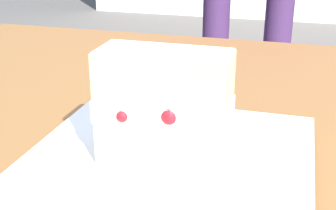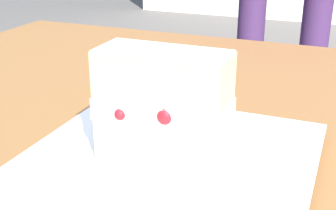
{
  "view_description": "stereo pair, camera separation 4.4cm",
  "coord_description": "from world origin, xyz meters",
  "views": [
    {
      "loc": [
        0.13,
        -0.41,
        0.94
      ],
      "look_at": [
        0.01,
        -0.01,
        0.78
      ],
      "focal_mm": 49.62,
      "sensor_mm": 36.0,
      "label": 1
    },
    {
      "loc": [
        0.17,
        -0.39,
        0.94
      ],
      "look_at": [
        0.01,
        -0.01,
        0.78
      ],
      "focal_mm": 49.62,
      "sensor_mm": 36.0,
      "label": 2
    }
  ],
  "objects": [
    {
      "name": "dessert_plate",
      "position": [
        0.01,
        -0.01,
        0.71
      ],
      "size": [
        0.28,
        0.28,
        0.02
      ],
      "color": "white",
      "rests_on": "patio_table"
    },
    {
      "name": "cake_slice",
      "position": [
        0.01,
        -0.02,
        0.78
      ],
      "size": [
        0.12,
        0.06,
        0.11
      ],
      "color": "#EAD18C",
      "rests_on": "dessert_plate"
    }
  ]
}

